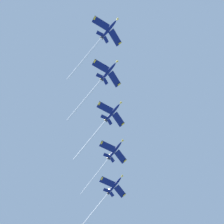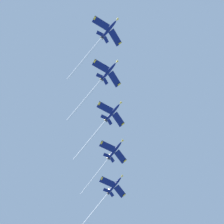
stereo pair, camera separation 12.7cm
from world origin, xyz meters
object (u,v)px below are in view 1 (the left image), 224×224
jet_second (99,83)px  jet_fourth (110,157)px  jet_lead (99,41)px  jet_fifth (109,192)px  jet_third (104,123)px

jet_second → jet_fourth: size_ratio=1.09×
jet_second → jet_lead: bearing=-139.5°
jet_lead → jet_fifth: bearing=36.2°
jet_lead → jet_second: size_ratio=0.99×
jet_second → jet_third: jet_second is taller
jet_second → jet_fifth: 63.93m
jet_second → jet_fourth: bearing=31.5°
jet_fifth → jet_lead: bearing=-143.8°
jet_second → jet_third: bearing=33.3°
jet_third → jet_lead: bearing=-143.2°
jet_lead → jet_third: size_ratio=1.01×
jet_third → jet_fourth: (16.42, 9.24, -6.30)m
jet_lead → jet_third: bearing=36.8°
jet_fourth → jet_fifth: 21.81m
jet_lead → jet_second: bearing=40.5°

